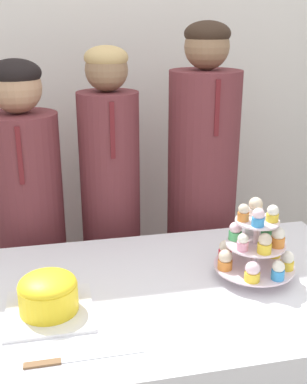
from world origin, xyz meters
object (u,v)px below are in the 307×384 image
(cake_knife, at_px, (65,361))
(student_0, at_px, (30,238))
(round_cake, at_px, (48,294))
(cupcake_stand, at_px, (256,244))
(student_1, at_px, (112,225))
(student_2, at_px, (201,211))

(cake_knife, bearing_deg, student_0, 96.90)
(round_cake, relative_size, cake_knife, 0.82)
(cupcake_stand, relative_size, student_0, 0.19)
(cake_knife, height_order, student_1, student_1)
(cupcake_stand, relative_size, student_1, 0.18)
(round_cake, bearing_deg, cake_knife, -81.30)
(student_1, bearing_deg, cake_knife, -104.30)
(cake_knife, distance_m, student_0, 0.93)
(cake_knife, bearing_deg, cupcake_stand, 24.95)
(cupcake_stand, distance_m, student_1, 0.76)
(student_0, relative_size, student_1, 0.97)
(round_cake, xyz_separation_m, student_1, (0.27, 0.70, -0.11))
(student_1, relative_size, student_2, 0.94)
(round_cake, xyz_separation_m, student_0, (-0.08, 0.70, -0.14))
(student_1, bearing_deg, student_0, 180.00)
(cupcake_stand, bearing_deg, student_1, 121.58)
(student_2, bearing_deg, student_0, -180.00)
(round_cake, distance_m, student_1, 0.76)
(cake_knife, height_order, student_2, student_2)
(cake_knife, bearing_deg, student_1, 75.62)
(round_cake, height_order, cupcake_stand, cupcake_stand)
(cupcake_stand, relative_size, student_2, 0.17)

